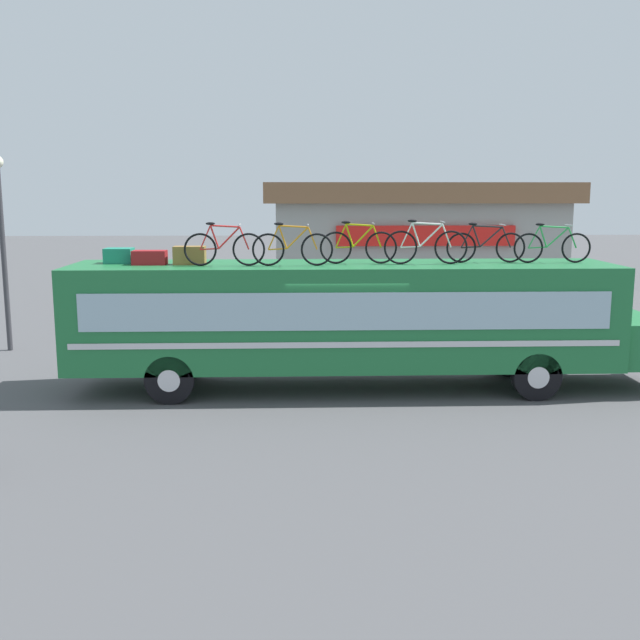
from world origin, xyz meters
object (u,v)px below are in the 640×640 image
(street_lamp, at_px, (2,233))
(rooftop_bicycle_5, at_px, (486,246))
(rooftop_bicycle_1, at_px, (224,248))
(rooftop_bicycle_3, at_px, (358,246))
(luggage_bag_3, at_px, (190,255))
(rooftop_bicycle_4, at_px, (426,246))
(bus, at_px, (354,316))
(luggage_bag_1, at_px, (119,256))
(rooftop_bicycle_2, at_px, (292,248))
(luggage_bag_2, at_px, (150,258))
(rooftop_bicycle_6, at_px, (552,246))

(street_lamp, bearing_deg, rooftop_bicycle_5, -19.12)
(rooftop_bicycle_1, relative_size, rooftop_bicycle_5, 0.97)
(rooftop_bicycle_3, bearing_deg, street_lamp, 154.88)
(luggage_bag_3, xyz_separation_m, rooftop_bicycle_3, (3.64, 0.05, 0.19))
(rooftop_bicycle_3, distance_m, rooftop_bicycle_4, 1.45)
(rooftop_bicycle_3, bearing_deg, rooftop_bicycle_4, -6.46)
(bus, bearing_deg, luggage_bag_3, -179.55)
(luggage_bag_1, xyz_separation_m, rooftop_bicycle_2, (3.80, -0.73, 0.22))
(luggage_bag_3, distance_m, rooftop_bicycle_2, 2.25)
(bus, relative_size, luggage_bag_2, 18.25)
(bus, xyz_separation_m, rooftop_bicycle_1, (-2.78, -0.37, 1.53))
(rooftop_bicycle_1, height_order, rooftop_bicycle_5, rooftop_bicycle_1)
(luggage_bag_2, xyz_separation_m, rooftop_bicycle_3, (4.49, 0.05, 0.23))
(rooftop_bicycle_1, height_order, rooftop_bicycle_6, rooftop_bicycle_1)
(rooftop_bicycle_3, height_order, rooftop_bicycle_5, rooftop_bicycle_3)
(luggage_bag_3, xyz_separation_m, rooftop_bicycle_4, (5.08, -0.12, 0.20))
(luggage_bag_3, height_order, rooftop_bicycle_1, rooftop_bicycle_1)
(bus, distance_m, street_lamp, 10.31)
(rooftop_bicycle_1, distance_m, rooftop_bicycle_4, 4.31)
(rooftop_bicycle_4, relative_size, rooftop_bicycle_6, 1.06)
(luggage_bag_2, xyz_separation_m, rooftop_bicycle_6, (8.76, 0.10, 0.21))
(luggage_bag_1, distance_m, rooftop_bicycle_1, 2.48)
(luggage_bag_1, relative_size, luggage_bag_3, 0.88)
(rooftop_bicycle_4, bearing_deg, rooftop_bicycle_3, 173.54)
(luggage_bag_1, relative_size, rooftop_bicycle_4, 0.33)
(luggage_bag_2, bearing_deg, rooftop_bicycle_5, 1.62)
(rooftop_bicycle_3, xyz_separation_m, rooftop_bicycle_6, (4.27, 0.05, -0.02))
(luggage_bag_1, height_order, rooftop_bicycle_6, rooftop_bicycle_6)
(luggage_bag_1, bearing_deg, rooftop_bicycle_2, -10.87)
(bus, relative_size, luggage_bag_1, 21.91)
(rooftop_bicycle_5, bearing_deg, rooftop_bicycle_1, -174.56)
(rooftop_bicycle_5, bearing_deg, luggage_bag_1, 178.89)
(rooftop_bicycle_3, relative_size, rooftop_bicycle_4, 0.93)
(bus, xyz_separation_m, rooftop_bicycle_6, (4.35, 0.07, 1.52))
(bus, xyz_separation_m, rooftop_bicycle_3, (0.08, 0.02, 1.53))
(luggage_bag_3, bearing_deg, rooftop_bicycle_3, 0.74)
(rooftop_bicycle_3, height_order, street_lamp, street_lamp)
(bus, height_order, rooftop_bicycle_5, rooftop_bicycle_5)
(luggage_bag_2, relative_size, rooftop_bicycle_1, 0.42)
(luggage_bag_3, xyz_separation_m, rooftop_bicycle_6, (7.91, 0.10, 0.17))
(luggage_bag_1, bearing_deg, rooftop_bicycle_6, -1.56)
(luggage_bag_2, distance_m, rooftop_bicycle_4, 5.94)
(luggage_bag_2, xyz_separation_m, rooftop_bicycle_5, (7.32, 0.21, 0.22))
(luggage_bag_2, height_order, luggage_bag_3, luggage_bag_3)
(rooftop_bicycle_3, xyz_separation_m, rooftop_bicycle_4, (1.44, -0.16, 0.01))
(luggage_bag_2, height_order, rooftop_bicycle_2, rooftop_bicycle_2)
(luggage_bag_2, height_order, street_lamp, street_lamp)
(luggage_bag_1, distance_m, rooftop_bicycle_6, 9.50)
(rooftop_bicycle_2, height_order, street_lamp, street_lamp)
(bus, distance_m, rooftop_bicycle_5, 3.28)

